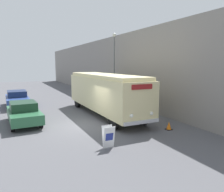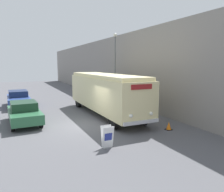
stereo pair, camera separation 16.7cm
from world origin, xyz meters
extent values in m
plane|color=#56565B|center=(0.00, 0.00, 0.00)|extent=(80.00, 80.00, 0.00)
cube|color=gray|center=(6.49, 10.00, 3.43)|extent=(0.30, 60.00, 6.86)
cylinder|color=black|center=(1.53, -1.48, 0.54)|extent=(0.28, 1.08, 1.08)
cylinder|color=black|center=(3.63, -1.48, 0.54)|extent=(0.28, 1.08, 1.08)
cylinder|color=black|center=(1.53, 6.03, 0.54)|extent=(0.28, 1.08, 1.08)
cylinder|color=black|center=(3.63, 6.03, 0.54)|extent=(0.28, 1.08, 1.08)
cube|color=beige|center=(2.58, 2.27, 1.73)|extent=(2.42, 10.31, 2.37)
cube|color=#F8E8A7|center=(2.58, 2.27, 3.03)|extent=(2.23, 9.90, 0.24)
cube|color=silver|center=(2.58, -2.94, 0.66)|extent=(2.30, 0.12, 0.20)
sphere|color=white|center=(1.91, -2.91, 1.09)|extent=(0.22, 0.22, 0.22)
sphere|color=white|center=(3.24, -2.91, 1.09)|extent=(0.22, 0.22, 0.22)
cube|color=maroon|center=(2.58, -2.90, 2.66)|extent=(1.33, 0.06, 0.28)
cube|color=gray|center=(0.00, -4.04, 0.00)|extent=(0.49, 0.22, 0.01)
cube|color=white|center=(0.00, -4.13, 0.52)|extent=(0.54, 0.21, 1.05)
cube|color=white|center=(0.00, -3.95, 0.52)|extent=(0.54, 0.21, 1.05)
cube|color=navy|center=(0.00, -4.15, 0.55)|extent=(0.38, 0.07, 0.37)
cylinder|color=#595E60|center=(5.32, 6.16, 3.28)|extent=(0.12, 0.12, 6.56)
sphere|color=silver|center=(5.32, 6.16, 6.66)|extent=(0.36, 0.36, 0.36)
cylinder|color=black|center=(-4.00, 0.59, 0.33)|extent=(0.22, 0.66, 0.66)
cylinder|color=black|center=(-2.43, 0.67, 0.33)|extent=(0.22, 0.66, 0.66)
cylinder|color=black|center=(-4.14, 3.51, 0.33)|extent=(0.22, 0.66, 0.66)
cylinder|color=black|center=(-2.57, 3.59, 0.33)|extent=(0.22, 0.66, 0.66)
cube|color=#2D6642|center=(-3.28, 2.09, 0.63)|extent=(2.04, 4.40, 0.60)
cube|color=#193824|center=(-3.29, 2.20, 1.19)|extent=(1.65, 2.02, 0.53)
cylinder|color=black|center=(-4.18, 7.15, 0.34)|extent=(0.22, 0.68, 0.68)
cylinder|color=black|center=(-2.57, 7.19, 0.34)|extent=(0.22, 0.68, 0.68)
cylinder|color=black|center=(-4.25, 10.31, 0.34)|extent=(0.22, 0.68, 0.68)
cylinder|color=black|center=(-2.64, 10.34, 0.34)|extent=(0.22, 0.68, 0.68)
cube|color=#2D478C|center=(-3.41, 8.75, 0.64)|extent=(1.97, 4.59, 0.60)
cube|color=#19274D|center=(-3.41, 8.86, 1.21)|extent=(1.63, 2.08, 0.53)
cube|color=black|center=(4.47, -3.03, 0.01)|extent=(0.36, 0.36, 0.03)
cone|color=orange|center=(4.47, -3.03, 0.26)|extent=(0.30, 0.30, 0.47)
camera|label=1|loc=(-4.11, -13.00, 3.89)|focal=35.00mm
camera|label=2|loc=(-3.96, -13.08, 3.89)|focal=35.00mm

